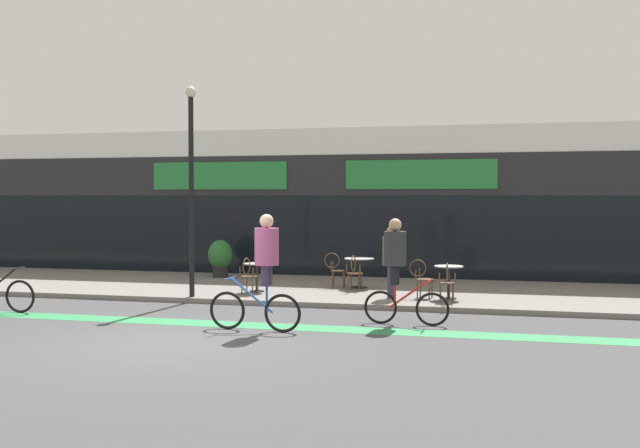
% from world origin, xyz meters
% --- Properties ---
extents(ground_plane, '(120.00, 120.00, 0.00)m').
position_xyz_m(ground_plane, '(0.00, 0.00, 0.00)').
color(ground_plane, '#424244').
extents(sidewalk_slab, '(40.00, 5.50, 0.12)m').
position_xyz_m(sidewalk_slab, '(0.00, 7.25, 0.06)').
color(sidewalk_slab, slate).
rests_on(sidewalk_slab, ground).
extents(storefront_facade, '(40.00, 4.06, 4.52)m').
position_xyz_m(storefront_facade, '(0.00, 11.96, 2.26)').
color(storefront_facade, silver).
rests_on(storefront_facade, ground).
extents(bike_lane_stripe, '(36.00, 0.70, 0.01)m').
position_xyz_m(bike_lane_stripe, '(0.00, 2.01, 0.00)').
color(bike_lane_stripe, '#2D844C').
rests_on(bike_lane_stripe, ground).
extents(bistro_table_0, '(0.65, 0.65, 0.71)m').
position_xyz_m(bistro_table_0, '(-0.51, 6.00, 0.62)').
color(bistro_table_0, black).
rests_on(bistro_table_0, sidewalk_slab).
extents(bistro_table_1, '(0.77, 0.77, 0.77)m').
position_xyz_m(bistro_table_1, '(1.82, 7.36, 0.68)').
color(bistro_table_1, black).
rests_on(bistro_table_1, sidewalk_slab).
extents(bistro_table_2, '(0.66, 0.66, 0.77)m').
position_xyz_m(bistro_table_2, '(4.22, 5.82, 0.66)').
color(bistro_table_2, black).
rests_on(bistro_table_2, sidewalk_slab).
extents(cafe_chair_0_near, '(0.44, 0.59, 0.90)m').
position_xyz_m(cafe_chair_0_near, '(-0.52, 5.38, 0.64)').
color(cafe_chair_0_near, '#4C3823').
rests_on(cafe_chair_0_near, sidewalk_slab).
extents(cafe_chair_1_near, '(0.42, 0.58, 0.90)m').
position_xyz_m(cafe_chair_1_near, '(1.81, 6.74, 0.64)').
color(cafe_chair_1_near, '#4C3823').
rests_on(cafe_chair_1_near, sidewalk_slab).
extents(cafe_chair_1_side, '(0.59, 0.43, 0.90)m').
position_xyz_m(cafe_chair_1_side, '(1.19, 7.36, 0.64)').
color(cafe_chair_1_side, '#4C3823').
rests_on(cafe_chair_1_side, sidewalk_slab).
extents(cafe_chair_2_near, '(0.44, 0.60, 0.90)m').
position_xyz_m(cafe_chair_2_near, '(4.23, 5.19, 0.64)').
color(cafe_chair_2_near, '#4C3823').
rests_on(cafe_chair_2_near, sidewalk_slab).
extents(cafe_chair_2_side, '(0.60, 0.45, 0.90)m').
position_xyz_m(cafe_chair_2_side, '(3.60, 5.83, 0.64)').
color(cafe_chair_2_side, '#4C3823').
rests_on(cafe_chair_2_side, sidewalk_slab).
extents(planter_pot, '(0.71, 0.71, 1.09)m').
position_xyz_m(planter_pot, '(-2.61, 8.85, 0.72)').
color(planter_pot, '#232326').
rests_on(planter_pot, sidewalk_slab).
extents(lamp_post, '(0.26, 0.26, 4.95)m').
position_xyz_m(lamp_post, '(-1.70, 4.75, 2.99)').
color(lamp_post, black).
rests_on(lamp_post, sidewalk_slab).
extents(cyclist_0, '(1.67, 0.48, 2.07)m').
position_xyz_m(cyclist_0, '(3.46, 2.80, 1.21)').
color(cyclist_0, black).
rests_on(cyclist_0, ground).
extents(cyclist_2, '(1.82, 0.52, 2.17)m').
position_xyz_m(cyclist_2, '(1.17, 1.47, 1.25)').
color(cyclist_2, black).
rests_on(cyclist_2, ground).
extents(pedestrian_near_end, '(0.50, 0.50, 1.67)m').
position_xyz_m(pedestrian_near_end, '(2.91, 5.70, 1.11)').
color(pedestrian_near_end, '#382D47').
rests_on(pedestrian_near_end, sidewalk_slab).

